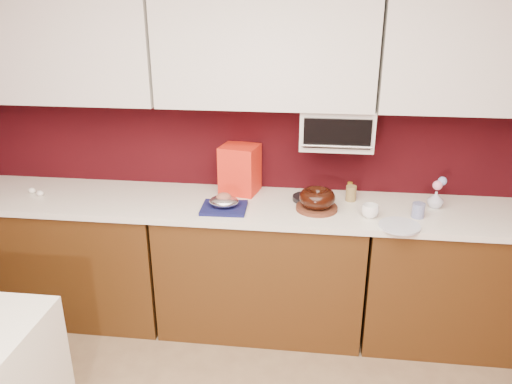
{
  "coord_description": "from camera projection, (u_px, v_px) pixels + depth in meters",
  "views": [
    {
      "loc": [
        0.32,
        -0.98,
        2.14
      ],
      "look_at": [
        -0.02,
        1.84,
        1.02
      ],
      "focal_mm": 35.0,
      "sensor_mm": 36.0,
      "label": 1
    }
  ],
  "objects": [
    {
      "name": "egg_left",
      "position": [
        40.0,
        193.0,
        3.31
      ],
      "size": [
        0.06,
        0.05,
        0.04
      ],
      "primitive_type": "ellipsoid",
      "rotation": [
        0.0,
        0.0,
        0.33
      ],
      "color": "white",
      "rests_on": "countertop"
    },
    {
      "name": "paper_cup",
      "position": [
        351.0,
        193.0,
        3.22
      ],
      "size": [
        0.08,
        0.08,
        0.1
      ],
      "primitive_type": "cylinder",
      "rotation": [
        0.0,
        0.0,
        0.25
      ],
      "color": "olive",
      "rests_on": "countertop"
    },
    {
      "name": "toaster_oven_door",
      "position": [
        337.0,
        134.0,
        2.96
      ],
      "size": [
        0.4,
        0.02,
        0.18
      ],
      "primitive_type": "cube",
      "color": "black",
      "rests_on": "toaster_oven"
    },
    {
      "name": "foil_ham_nest",
      "position": [
        224.0,
        201.0,
        3.08
      ],
      "size": [
        0.23,
        0.21,
        0.07
      ],
      "primitive_type": "ellipsoid",
      "rotation": [
        0.0,
        0.0,
        -0.38
      ],
      "color": "silver",
      "rests_on": "navy_towel"
    },
    {
      "name": "blue_jar",
      "position": [
        418.0,
        210.0,
        2.98
      ],
      "size": [
        0.09,
        0.09,
        0.09
      ],
      "primitive_type": "cylinder",
      "rotation": [
        0.0,
        0.0,
        0.31
      ],
      "color": "navy",
      "rests_on": "countertop"
    },
    {
      "name": "countertop",
      "position": [
        262.0,
        207.0,
        3.19
      ],
      "size": [
        4.0,
        0.62,
        0.04
      ],
      "primitive_type": "cube",
      "color": "white",
      "rests_on": "base_cabinet_center"
    },
    {
      "name": "flower_pink",
      "position": [
        438.0,
        185.0,
        3.08
      ],
      "size": [
        0.06,
        0.06,
        0.06
      ],
      "primitive_type": "sphere",
      "color": "pink",
      "rests_on": "flower_vase"
    },
    {
      "name": "china_plate",
      "position": [
        400.0,
        226.0,
        2.86
      ],
      "size": [
        0.3,
        0.3,
        0.01
      ],
      "primitive_type": "cylinder",
      "rotation": [
        0.0,
        0.0,
        -0.34
      ],
      "color": "silver",
      "rests_on": "countertop"
    },
    {
      "name": "toaster_oven",
      "position": [
        336.0,
        127.0,
        3.11
      ],
      "size": [
        0.45,
        0.3,
        0.25
      ],
      "primitive_type": "cube",
      "color": "white",
      "rests_on": "upper_cabinet_center"
    },
    {
      "name": "bundt_cake",
      "position": [
        317.0,
        198.0,
        3.07
      ],
      "size": [
        0.25,
        0.25,
        0.09
      ],
      "primitive_type": "torus",
      "rotation": [
        0.0,
        0.0,
        -0.13
      ],
      "color": "black",
      "rests_on": "cake_base"
    },
    {
      "name": "navy_towel",
      "position": [
        224.0,
        208.0,
        3.1
      ],
      "size": [
        0.28,
        0.24,
        0.02
      ],
      "primitive_type": "cube",
      "rotation": [
        0.0,
        0.0,
        0.03
      ],
      "color": "#131549",
      "rests_on": "countertop"
    },
    {
      "name": "base_cabinet_center",
      "position": [
        261.0,
        268.0,
        3.36
      ],
      "size": [
        1.31,
        0.58,
        0.86
      ],
      "primitive_type": "cube",
      "color": "#4B2A0F",
      "rests_on": "floor"
    },
    {
      "name": "upper_cabinet_center",
      "position": [
        265.0,
        48.0,
        2.97
      ],
      "size": [
        1.31,
        0.33,
        0.7
      ],
      "primitive_type": "cube",
      "color": "white",
      "rests_on": "wall_back"
    },
    {
      "name": "upper_cabinet_right",
      "position": [
        499.0,
        51.0,
        2.82
      ],
      "size": [
        1.31,
        0.33,
        0.7
      ],
      "primitive_type": "cube",
      "color": "white",
      "rests_on": "wall_back"
    },
    {
      "name": "egg_right",
      "position": [
        32.0,
        190.0,
        3.35
      ],
      "size": [
        0.05,
        0.04,
        0.04
      ],
      "primitive_type": "ellipsoid",
      "rotation": [
        0.0,
        0.0,
        0.11
      ],
      "color": "white",
      "rests_on": "countertop"
    },
    {
      "name": "base_cabinet_right",
      "position": [
        467.0,
        281.0,
        3.21
      ],
      "size": [
        1.31,
        0.58,
        0.86
      ],
      "primitive_type": "cube",
      "color": "#4B2A0F",
      "rests_on": "floor"
    },
    {
      "name": "base_cabinet_left",
      "position": [
        73.0,
        257.0,
        3.51
      ],
      "size": [
        1.31,
        0.58,
        0.86
      ],
      "primitive_type": "cube",
      "color": "#4B2A0F",
      "rests_on": "floor"
    },
    {
      "name": "roasted_ham",
      "position": [
        224.0,
        198.0,
        3.07
      ],
      "size": [
        0.12,
        0.11,
        0.06
      ],
      "primitive_type": "ellipsoid",
      "rotation": [
        0.0,
        0.0,
        -0.29
      ],
      "color": "#9D5B48",
      "rests_on": "foil_ham_nest"
    },
    {
      "name": "toaster_oven_handle",
      "position": [
        337.0,
        147.0,
        2.98
      ],
      "size": [
        0.42,
        0.02,
        0.02
      ],
      "primitive_type": "cylinder",
      "rotation": [
        0.0,
        1.57,
        0.0
      ],
      "color": "silver",
      "rests_on": "toaster_oven"
    },
    {
      "name": "dark_pan",
      "position": [
        306.0,
        198.0,
        3.24
      ],
      "size": [
        0.23,
        0.23,
        0.03
      ],
      "primitive_type": "cylinder",
      "rotation": [
        0.0,
        0.0,
        -0.41
      ],
      "color": "black",
      "rests_on": "countertop"
    },
    {
      "name": "flower_vase",
      "position": [
        436.0,
        199.0,
        3.11
      ],
      "size": [
        0.09,
        0.09,
        0.12
      ],
      "primitive_type": "imported",
      "rotation": [
        0.0,
        0.0,
        -0.2
      ],
      "color": "silver",
      "rests_on": "countertop"
    },
    {
      "name": "flower_blue",
      "position": [
        442.0,
        181.0,
        3.09
      ],
      "size": [
        0.06,
        0.06,
        0.06
      ],
      "primitive_type": "sphere",
      "color": "#8B9FDF",
      "rests_on": "flower_vase"
    },
    {
      "name": "cake_base",
      "position": [
        317.0,
        208.0,
        3.1
      ],
      "size": [
        0.33,
        0.33,
        0.02
      ],
      "primitive_type": "cylinder",
      "rotation": [
        0.0,
        0.0,
        0.35
      ],
      "color": "#5D2D1C",
      "rests_on": "countertop"
    },
    {
      "name": "wall_back",
      "position": [
        267.0,
        138.0,
        3.34
      ],
      "size": [
        4.0,
        0.02,
        2.5
      ],
      "primitive_type": "cube",
      "color": "#34070B",
      "rests_on": "floor"
    },
    {
      "name": "amber_bottle",
      "position": [
        350.0,
        189.0,
        3.29
      ],
      "size": [
        0.03,
        0.03,
        0.1
      ],
      "primitive_type": "cylinder",
      "rotation": [
        0.0,
        0.0,
        -0.02
      ],
      "color": "olive",
      "rests_on": "countertop"
    },
    {
      "name": "pandoro_box",
      "position": [
        240.0,
        169.0,
        3.33
      ],
      "size": [
        0.28,
        0.26,
        0.32
      ],
      "primitive_type": "cube",
      "rotation": [
        0.0,
        0.0,
        -0.21
      ],
      "color": "red",
      "rests_on": "countertop"
    },
    {
      "name": "upper_cabinet_left",
      "position": [
        54.0,
        45.0,
        3.12
      ],
      "size": [
        1.31,
        0.33,
        0.7
      ],
      "primitive_type": "cube",
      "color": "white",
      "rests_on": "wall_back"
    },
    {
      "name": "coffee_mug",
      "position": [
        370.0,
        210.0,
        2.97
      ],
      "size": [
        0.12,
        0.12,
        0.1
      ],
      "primitive_type": "imported",
      "rotation": [
        0.0,
        0.0,
        0.49
      ],
      "color": "white",
      "rests_on": "countertop"
    }
  ]
}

